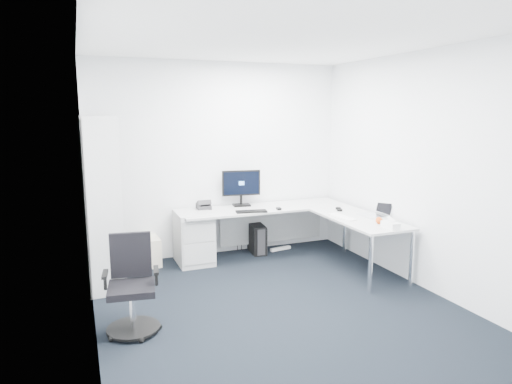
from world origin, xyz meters
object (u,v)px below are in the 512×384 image
object	(u,v)px
task_chair	(131,286)
l_desk	(274,237)
laptop	(371,207)
bookshelf	(102,201)
monitor	(241,188)

from	to	relation	value
task_chair	l_desk	bearing A→B (deg)	42.02
task_chair	laptop	size ratio (longest dim) A/B	2.66
laptop	bookshelf	bearing A→B (deg)	168.60
l_desk	task_chair	distance (m)	2.45
monitor	laptop	size ratio (longest dim) A/B	1.61
monitor	bookshelf	bearing A→B (deg)	-157.58
l_desk	task_chair	size ratio (longest dim) A/B	2.64
monitor	laptop	distance (m)	1.81
l_desk	bookshelf	xyz separation A→B (m)	(-2.17, 0.05, 0.64)
l_desk	monitor	xyz separation A→B (m)	(-0.27, 0.54, 0.61)
monitor	task_chair	bearing A→B (deg)	-124.53
task_chair	monitor	size ratio (longest dim) A/B	1.65
bookshelf	laptop	size ratio (longest dim) A/B	5.83
task_chair	laptop	bearing A→B (deg)	20.34
monitor	l_desk	bearing A→B (deg)	-55.19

